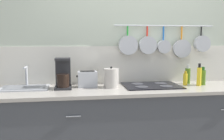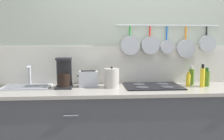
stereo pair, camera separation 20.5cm
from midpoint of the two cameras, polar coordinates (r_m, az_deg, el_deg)
The scene contains 12 objects.
wall_back at distance 3.10m, azimuth 8.41°, elevation 3.58°, with size 7.20×0.15×2.60m.
cabinet_base at distance 2.92m, azimuth 9.67°, elevation -13.38°, with size 3.19×0.64×0.89m.
countertop at distance 2.80m, azimuth 9.86°, elevation -4.46°, with size 3.23×0.66×0.03m.
sink_basin at distance 2.92m, azimuth -16.90°, elevation -3.45°, with size 0.51×0.34×0.23m.
coffee_maker at distance 2.79m, azimuth -8.86°, elevation -1.23°, with size 0.18×0.20×0.33m.
toaster at distance 2.83m, azimuth -3.37°, elevation -2.04°, with size 0.23×0.14×0.18m.
kettle at distance 2.77m, azimuth 2.03°, elevation -1.85°, with size 0.17×0.17×0.24m.
cooktop at distance 2.89m, azimuth 11.32°, elevation -3.63°, with size 0.64×0.47×0.01m.
bottle_olive_oil at distance 3.02m, azimuth 18.90°, elevation -2.15°, with size 0.05×0.05×0.17m.
bottle_vinegar at distance 3.12m, azimuth 19.47°, elevation -1.37°, with size 0.06×0.06×0.23m.
bottle_hot_sauce at distance 3.01m, azimuth 21.82°, elevation -1.49°, with size 0.05×0.05×0.26m.
bottle_cooking_wine at distance 3.09m, azimuth 22.61°, elevation -1.71°, with size 0.07×0.07×0.21m.
Camera 2 is at (-0.57, -2.67, 1.46)m, focal length 40.00 mm.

